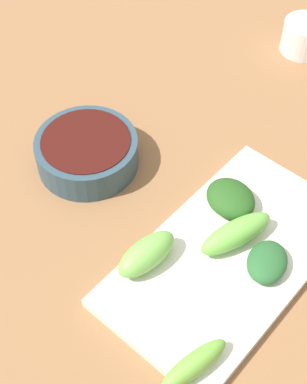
# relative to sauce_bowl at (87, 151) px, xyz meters

# --- Properties ---
(tabletop) EXTENTS (2.10, 2.10, 0.02)m
(tabletop) POSITION_rel_sauce_bowl_xyz_m (0.13, -0.03, -0.03)
(tabletop) COLOR olive
(tabletop) RESTS_ON ground
(sauce_bowl) EXTENTS (0.12, 0.12, 0.04)m
(sauce_bowl) POSITION_rel_sauce_bowl_xyz_m (0.00, 0.00, 0.00)
(sauce_bowl) COLOR #2E4654
(sauce_bowl) RESTS_ON tabletop
(serving_plate) EXTENTS (0.16, 0.28, 0.01)m
(serving_plate) POSITION_rel_sauce_bowl_xyz_m (0.21, 0.00, -0.02)
(serving_plate) COLOR silver
(serving_plate) RESTS_ON tabletop
(broccoli_stalk_0) EXTENTS (0.05, 0.09, 0.03)m
(broccoli_stalk_0) POSITION_rel_sauce_bowl_xyz_m (0.21, 0.02, 0.00)
(broccoli_stalk_0) COLOR #6BBA47
(broccoli_stalk_0) RESTS_ON serving_plate
(broccoli_leafy_1) EXTENTS (0.07, 0.06, 0.03)m
(broccoli_leafy_1) POSITION_rel_sauce_bowl_xyz_m (0.17, 0.05, 0.00)
(broccoli_leafy_1) COLOR #25521C
(broccoli_leafy_1) RESTS_ON serving_plate
(broccoli_leafy_2) EXTENTS (0.05, 0.06, 0.02)m
(broccoli_leafy_2) POSITION_rel_sauce_bowl_xyz_m (0.25, 0.01, 0.00)
(broccoli_leafy_2) COLOR #265B2D
(broccoli_leafy_2) RESTS_ON serving_plate
(broccoli_stalk_3) EXTENTS (0.04, 0.07, 0.03)m
(broccoli_stalk_3) POSITION_rel_sauce_bowl_xyz_m (0.15, -0.06, 0.01)
(broccoli_stalk_3) COLOR #74B94E
(broccoli_stalk_3) RESTS_ON serving_plate
(broccoli_stalk_4) EXTENTS (0.03, 0.08, 0.02)m
(broccoli_stalk_4) POSITION_rel_sauce_bowl_xyz_m (0.26, -0.12, 0.00)
(broccoli_stalk_4) COLOR #6BAD3E
(broccoli_stalk_4) RESTS_ON serving_plate
(tea_cup) EXTENTS (0.06, 0.06, 0.05)m
(tea_cup) POSITION_rel_sauce_bowl_xyz_m (0.07, 0.36, 0.00)
(tea_cup) COLOR white
(tea_cup) RESTS_ON tabletop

